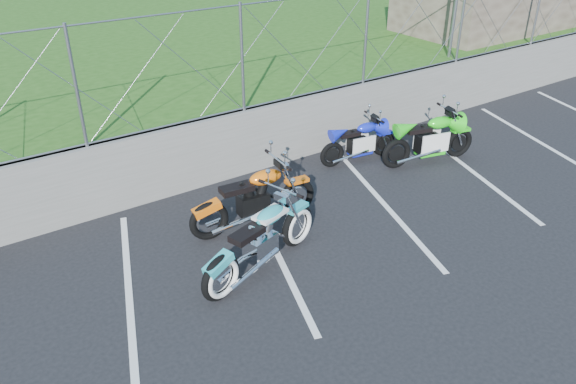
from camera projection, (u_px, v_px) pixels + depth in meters
ground at (309, 275)px, 8.33m from camera, size 90.00×90.00×0.00m
retaining_wall at (200, 154)px, 10.55m from camera, size 30.00×0.22×1.30m
grass_field at (57, 45)px, 17.79m from camera, size 30.00×20.00×1.30m
chain_link_fence at (192, 68)px, 9.76m from camera, size 28.00×0.03×2.00m
parking_lines at (331, 222)px, 9.65m from camera, size 18.29×4.31×0.01m
cruiser_turquoise at (263, 241)px, 8.25m from camera, size 2.35×0.91×1.20m
naked_orange at (256, 200)px, 9.32m from camera, size 2.31×0.78×1.15m
sportbike_green at (430, 141)px, 11.52m from camera, size 2.12×0.77×1.11m
sportbike_blue at (360, 143)px, 11.61m from camera, size 1.80×0.64×0.94m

